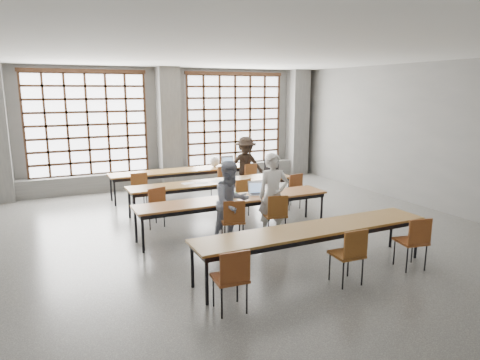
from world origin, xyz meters
name	(u,v)px	position (x,y,z in m)	size (l,w,h in m)	color
floor	(247,238)	(0.00, 0.00, 0.00)	(11.00, 11.00, 0.00)	#4E4E4B
ceiling	(248,52)	(0.00, 0.00, 3.50)	(11.00, 11.00, 0.00)	silver
wall_back	(166,127)	(0.00, 5.50, 1.75)	(10.00, 10.00, 0.00)	#5D5D5B
wall_right	(436,137)	(5.00, 0.00, 1.75)	(11.00, 11.00, 0.00)	#5D5D5B
column_mid	(169,128)	(0.00, 5.22, 1.75)	(0.60, 0.55, 3.50)	#52524F
column_right	(297,123)	(4.50, 5.22, 1.75)	(0.60, 0.55, 3.50)	#52524F
window_left	(88,125)	(-2.25, 5.42, 1.90)	(3.32, 0.12, 3.00)	white
window_right	(235,120)	(2.25, 5.42, 1.90)	(3.32, 0.12, 3.00)	white
sill_ledge	(170,177)	(0.00, 5.30, 0.25)	(9.80, 0.35, 0.50)	#52524F
desk_row_a	(185,172)	(-0.01, 3.79, 0.66)	(4.00, 0.70, 0.73)	brown
desk_row_b	(213,184)	(0.11, 2.03, 0.66)	(4.00, 0.70, 0.73)	brown
desk_row_c	(235,201)	(-0.10, 0.37, 0.66)	(4.00, 0.70, 0.73)	brown
desk_row_d	(314,232)	(0.24, -1.88, 0.66)	(4.00, 0.70, 0.73)	brown
chair_back_left	(138,186)	(-1.41, 3.16, 0.54)	(0.43, 0.43, 0.88)	maroon
chair_back_mid	(222,178)	(0.81, 3.16, 0.54)	(0.50, 0.50, 0.88)	brown
chair_back_right	(248,176)	(1.60, 3.16, 0.54)	(0.49, 0.49, 0.88)	brown
chair_mid_left	(154,203)	(-1.47, 1.40, 0.54)	(0.52, 0.52, 0.88)	brown
chair_mid_centre	(240,193)	(0.52, 1.40, 0.54)	(0.47, 0.47, 0.88)	brown
chair_mid_right	(293,187)	(1.92, 1.40, 0.54)	(0.47, 0.48, 0.88)	maroon
chair_front_left	(233,218)	(-0.42, -0.26, 0.54)	(0.51, 0.51, 0.88)	brown
chair_front_right	(276,212)	(0.49, -0.26, 0.54)	(0.49, 0.50, 0.88)	brown
chair_near_left	(232,274)	(-1.46, -2.51, 0.54)	(0.45, 0.45, 0.88)	brown
chair_near_mid	(350,251)	(0.44, -2.51, 0.54)	(0.44, 0.45, 0.88)	brown
chair_near_right	(414,238)	(1.73, -2.51, 0.54)	(0.49, 0.50, 0.88)	brown
student_male	(273,195)	(0.50, -0.13, 0.83)	(0.60, 0.40, 1.66)	silver
student_female	(231,203)	(-0.40, -0.13, 0.79)	(0.76, 0.60, 1.57)	#172247
student_back	(246,166)	(1.59, 3.29, 0.80)	(1.03, 0.59, 1.60)	black
laptop_front	(257,191)	(0.47, 0.47, 0.79)	(0.43, 0.39, 0.26)	#ABABB0
laptop_back	(229,163)	(1.34, 3.90, 0.79)	(0.37, 0.31, 0.26)	#B0B0B5
mouse	(276,192)	(0.85, 0.35, 0.75)	(0.10, 0.06, 0.04)	silver
green_box	(231,195)	(-0.15, 0.45, 0.78)	(0.25, 0.09, 0.09)	green
phone	(245,198)	(0.08, 0.27, 0.74)	(0.13, 0.06, 0.01)	black
paper_sheet_a	(188,183)	(-0.49, 2.08, 0.73)	(0.30, 0.21, 0.00)	white
paper_sheet_b	(202,183)	(-0.19, 1.98, 0.73)	(0.30, 0.21, 0.00)	silver
paper_sheet_c	(217,181)	(0.21, 2.03, 0.73)	(0.30, 0.21, 0.00)	silver
backpack	(271,168)	(1.71, 2.08, 0.93)	(0.32, 0.20, 0.40)	black
plastic_bag	(215,162)	(0.89, 3.84, 0.87)	(0.26, 0.21, 0.29)	silver
red_pouch	(230,274)	(-1.46, -2.43, 0.50)	(0.20, 0.08, 0.06)	#AB2615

